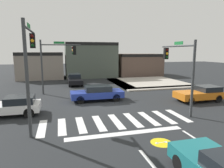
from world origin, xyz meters
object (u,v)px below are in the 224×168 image
traffic_signal_southwest (30,56)px  car_orange (200,94)px  traffic_signal_southeast (179,63)px  car_white (11,106)px  car_blue (97,93)px  car_black (75,79)px  traffic_signal_northwest (56,58)px

traffic_signal_southwest → car_orange: traffic_signal_southwest is taller
traffic_signal_southeast → car_white: traffic_signal_southeast is taller
car_blue → car_white: bearing=-158.0°
traffic_signal_southeast → car_black: size_ratio=1.28×
car_black → car_blue: bearing=8.0°
car_white → traffic_signal_southwest: bearing=122.7°
traffic_signal_northwest → car_black: 6.53m
car_orange → traffic_signal_southeast: bearing=28.3°
traffic_signal_southeast → car_black: bearing=25.7°
traffic_signal_northwest → car_orange: size_ratio=1.36×
car_white → car_orange: 15.87m
traffic_signal_southwest → car_white: traffic_signal_southwest is taller
traffic_signal_southeast → car_white: bearing=81.1°
traffic_signal_southwest → traffic_signal_southeast: traffic_signal_southwest is taller
car_orange → car_white: bearing=0.3°
car_black → car_orange: 16.02m
car_white → car_orange: (15.87, 0.09, 0.00)m
traffic_signal_northwest → traffic_signal_southeast: bearing=-44.4°
car_blue → car_orange: 9.51m
traffic_signal_southwest → traffic_signal_northwest: size_ratio=1.08×
car_black → traffic_signal_southwest: bearing=-13.5°
car_white → car_blue: 7.26m
traffic_signal_southwest → traffic_signal_southeast: bearing=-85.0°
car_blue → traffic_signal_southeast: bearing=-40.3°
traffic_signal_southwest → car_black: traffic_signal_southwest is taller
car_orange → car_blue: bearing=-16.0°
traffic_signal_southeast → car_black: (-6.78, 14.11, -2.93)m
car_black → car_orange: bearing=40.8°
car_blue → car_orange: bearing=-16.0°
traffic_signal_southeast → traffic_signal_northwest: 12.61m
traffic_signal_southeast → traffic_signal_northwest: (-9.01, 8.83, 0.20)m
traffic_signal_southwest → car_orange: size_ratio=1.47×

